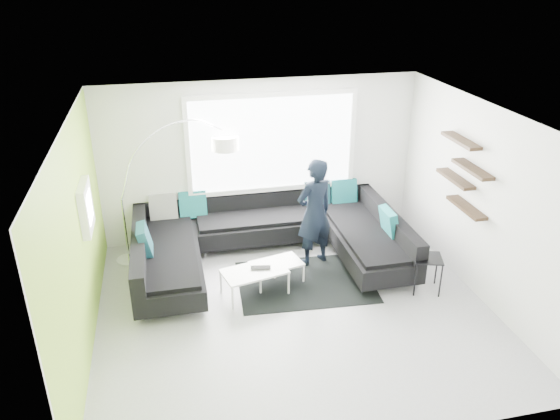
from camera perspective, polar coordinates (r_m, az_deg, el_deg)
The scene contains 9 objects.
ground at distance 7.95m, azimuth 1.49°, elevation -10.28°, with size 5.50×5.50×0.00m, color gray.
room_shell at distance 7.27m, azimuth 1.55°, elevation 2.46°, with size 5.54×5.04×2.82m.
sectional_sofa at distance 8.82m, azimuth -1.17°, elevation -3.40°, with size 4.25×2.63×0.92m.
rug at distance 8.56m, azimuth 2.63°, elevation -7.49°, with size 2.06×1.50×0.01m, color black.
coffee_table at distance 8.32m, azimuth -1.49°, elevation -6.92°, with size 1.20×0.70×0.39m, color white.
arc_lamp at distance 8.95m, azimuth -16.23°, elevation 1.07°, with size 2.11×0.98×2.25m, color silver, non-canonical shape.
side_table at distance 8.51m, azimuth 15.02°, elevation -6.44°, with size 0.41×0.41×0.56m, color black.
person at distance 8.68m, azimuth 3.61°, elevation -0.29°, with size 0.77×0.63×1.80m, color black.
laptop at distance 8.09m, azimuth -2.03°, elevation -6.22°, with size 0.32×0.24×0.02m, color black.
Camera 1 is at (-1.61, -6.32, 4.56)m, focal length 35.00 mm.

